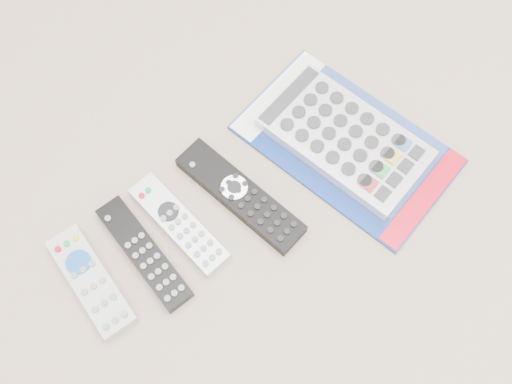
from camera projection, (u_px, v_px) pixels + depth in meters
remote_small_grey at (92, 282)px, 0.78m from camera, size 0.06×0.17×0.03m
remote_slim_black at (144, 253)px, 0.80m from camera, size 0.04×0.18×0.02m
remote_silver_dvd at (179, 224)px, 0.82m from camera, size 0.06×0.18×0.02m
remote_large_black at (241, 196)px, 0.83m from camera, size 0.09×0.22×0.02m
jumbo_remote_packaged at (345, 138)px, 0.86m from camera, size 0.25×0.35×0.04m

